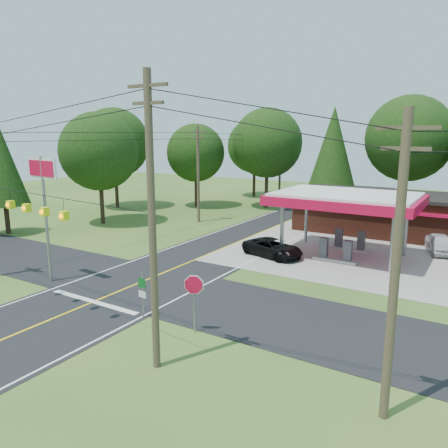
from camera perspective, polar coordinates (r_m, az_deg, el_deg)
The scene contains 17 objects.
ground at distance 28.12m, azimuth -11.16°, elevation -7.64°, with size 120.00×120.00×0.00m, color #355C20.
main_highway at distance 28.12m, azimuth -11.16°, elevation -7.62°, with size 8.00×120.00×0.02m, color black.
cross_road at distance 28.12m, azimuth -11.16°, elevation -7.61°, with size 70.00×7.00×0.02m, color black.
lane_center_yellow at distance 28.11m, azimuth -11.16°, elevation -7.59°, with size 0.15×110.00×0.00m, color yellow.
gas_canopy at distance 33.93m, azimuth 15.60°, elevation 2.91°, with size 10.60×7.40×4.88m.
convenience_store at distance 43.66m, azimuth 20.42°, elevation 1.37°, with size 16.40×7.55×3.80m.
utility_pole_near_right at distance 16.66m, azimuth -9.38°, elevation 0.25°, with size 1.80×0.30×11.50m.
utility_pole_far_left at distance 45.77m, azimuth -3.39°, elevation 6.69°, with size 1.80×0.30×10.00m.
utility_pole_right_b at distance 14.51m, azimuth 21.50°, elevation -5.24°, with size 1.80×0.30×10.00m.
utility_pole_north at distance 59.82m, azimuth 7.32°, elevation 7.38°, with size 0.30×0.30×9.50m.
overhead_beacons at distance 23.60m, azimuth -23.53°, elevation 3.42°, with size 17.04×2.04×1.03m.
treeline_backdrop at distance 46.69m, azimuth 9.97°, elevation 9.45°, with size 70.27×51.59×13.30m.
suv_car at distance 33.45m, azimuth 6.37°, elevation -3.13°, with size 4.87×4.87×1.35m, color black.
sedan_car at distance 38.19m, azimuth 26.40°, elevation -2.35°, with size 4.28×4.28×1.46m, color silver.
big_stop_sign at distance 28.82m, azimuth -22.53°, elevation 4.37°, with size 2.92×0.37×7.88m.
octagonal_stop_sign at distance 20.48m, azimuth -3.96°, elevation -8.48°, with size 0.91×0.41×2.86m.
route_sign_post at distance 22.63m, azimuth -10.62°, elevation -8.57°, with size 0.50×0.10×2.42m.
Camera 1 is at (18.30, -19.25, 9.24)m, focal length 35.00 mm.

